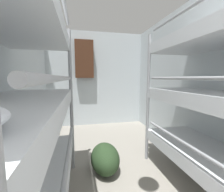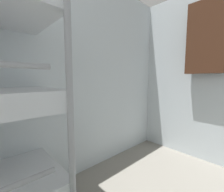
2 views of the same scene
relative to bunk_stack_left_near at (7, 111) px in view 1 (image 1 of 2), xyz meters
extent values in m
cube|color=silver|center=(2.10, 0.72, 0.17)|extent=(0.06, 4.39, 2.37)
cube|color=silver|center=(0.87, 2.89, 0.17)|extent=(2.54, 0.06, 2.37)
cylinder|color=gray|center=(0.33, 0.98, -0.11)|extent=(0.04, 0.04, 1.82)
cylinder|color=gray|center=(0.33, 0.07, -0.42)|extent=(0.03, 1.58, 0.03)
cube|color=silver|center=(-0.01, 0.07, -0.01)|extent=(0.67, 1.86, 0.14)
cylinder|color=gray|center=(0.33, 0.07, 0.20)|extent=(0.03, 1.58, 0.03)
cube|color=silver|center=(-0.01, 0.07, 0.61)|extent=(0.67, 1.86, 0.14)
cylinder|color=gray|center=(1.41, 0.98, -0.11)|extent=(0.04, 0.04, 1.82)
cube|color=silver|center=(1.74, 0.07, -0.63)|extent=(0.67, 1.86, 0.14)
cylinder|color=gray|center=(1.41, 0.07, -0.42)|extent=(0.03, 1.58, 0.03)
cylinder|color=gray|center=(1.41, 0.07, 0.20)|extent=(0.03, 1.58, 0.03)
ellipsoid|color=#23381E|center=(0.74, 0.79, -0.84)|extent=(0.37, 0.52, 0.37)
cube|color=#472819|center=(0.57, 2.74, 0.65)|extent=(0.44, 0.12, 0.90)
camera|label=1|loc=(0.43, -1.01, 0.20)|focal=24.00mm
camera|label=2|loc=(1.20, 0.53, 0.13)|focal=24.00mm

